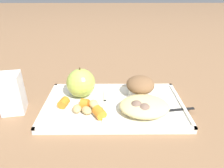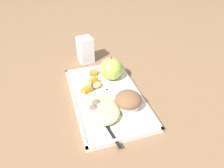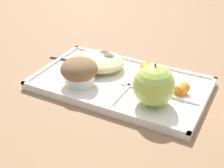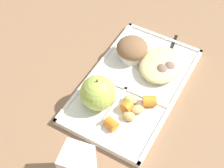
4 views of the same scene
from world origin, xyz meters
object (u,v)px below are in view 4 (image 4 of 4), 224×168
bran_muffin (132,50)px  milk_carton (78,167)px  green_apple (98,93)px  lunch_tray (134,85)px  plastic_fork (169,56)px

bran_muffin → milk_carton: milk_carton is taller
green_apple → milk_carton: 0.19m
lunch_tray → milk_carton: milk_carton is taller
lunch_tray → green_apple: 0.12m
lunch_tray → green_apple: size_ratio=4.26×
bran_muffin → plastic_fork: bearing=-58.0°
milk_carton → lunch_tray: bearing=-8.1°
lunch_tray → bran_muffin: bran_muffin is taller
bran_muffin → milk_carton: bearing=-170.4°
bran_muffin → milk_carton: (-0.35, -0.06, 0.01)m
lunch_tray → plastic_fork: 0.14m
milk_carton → bran_muffin: bearing=-1.1°
milk_carton → green_apple: bearing=7.9°
lunch_tray → green_apple: (-0.09, 0.05, 0.05)m
lunch_tray → plastic_fork: bearing=-16.0°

